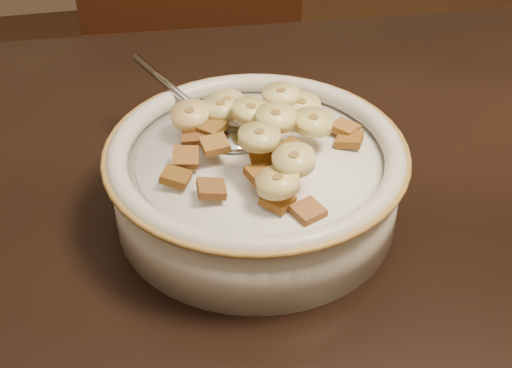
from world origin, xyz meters
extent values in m
cube|color=black|center=(0.00, 0.00, 0.73)|extent=(1.44, 0.97, 0.04)
cube|color=black|center=(0.16, 0.81, 0.51)|extent=(0.48, 0.48, 1.02)
cylinder|color=#B2ADA7|center=(0.11, 0.09, 0.78)|extent=(0.23, 0.23, 0.05)
cylinder|color=white|center=(0.11, 0.09, 0.80)|extent=(0.19, 0.19, 0.00)
ellipsoid|color=#B3B8C5|center=(0.09, 0.13, 0.81)|extent=(0.06, 0.07, 0.01)
cube|color=brown|center=(0.15, 0.16, 0.81)|extent=(0.03, 0.03, 0.01)
cube|color=brown|center=(0.06, 0.09, 0.82)|extent=(0.02, 0.02, 0.01)
cube|color=brown|center=(0.08, 0.10, 0.82)|extent=(0.02, 0.02, 0.01)
cube|color=brown|center=(0.11, 0.07, 0.82)|extent=(0.02, 0.02, 0.01)
cube|color=olive|center=(0.15, 0.16, 0.81)|extent=(0.03, 0.03, 0.01)
cube|color=brown|center=(0.16, 0.16, 0.81)|extent=(0.03, 0.03, 0.01)
cube|color=brown|center=(0.11, 0.06, 0.82)|extent=(0.03, 0.03, 0.01)
cube|color=#9C5C33|center=(0.13, 0.02, 0.81)|extent=(0.03, 0.03, 0.01)
cube|color=brown|center=(0.05, 0.07, 0.81)|extent=(0.03, 0.03, 0.01)
cube|color=brown|center=(0.08, 0.12, 0.82)|extent=(0.03, 0.03, 0.01)
cube|color=brown|center=(0.07, 0.12, 0.82)|extent=(0.02, 0.02, 0.01)
cube|color=brown|center=(0.13, 0.12, 0.82)|extent=(0.03, 0.03, 0.01)
cube|color=brown|center=(0.11, 0.05, 0.82)|extent=(0.03, 0.03, 0.01)
cube|color=#9A651A|center=(0.19, 0.11, 0.81)|extent=(0.03, 0.03, 0.01)
cube|color=brown|center=(0.19, 0.10, 0.81)|extent=(0.03, 0.03, 0.01)
cube|color=brown|center=(0.16, 0.16, 0.81)|extent=(0.02, 0.02, 0.01)
cube|color=#955924|center=(0.11, 0.03, 0.81)|extent=(0.03, 0.03, 0.01)
cube|color=brown|center=(0.12, 0.13, 0.82)|extent=(0.03, 0.03, 0.01)
cube|color=brown|center=(0.07, 0.05, 0.82)|extent=(0.02, 0.02, 0.01)
cube|color=brown|center=(0.13, 0.07, 0.82)|extent=(0.03, 0.03, 0.01)
cube|color=brown|center=(0.13, 0.11, 0.82)|extent=(0.03, 0.03, 0.01)
cylinder|color=#FFEA9B|center=(0.10, 0.14, 0.83)|extent=(0.04, 0.04, 0.01)
cylinder|color=#E8DC87|center=(0.13, 0.10, 0.84)|extent=(0.04, 0.04, 0.01)
cylinder|color=#F8E882|center=(0.13, 0.05, 0.83)|extent=(0.04, 0.04, 0.01)
cylinder|color=#E9DB88|center=(0.11, 0.12, 0.83)|extent=(0.04, 0.04, 0.02)
cylinder|color=#D2C76A|center=(0.16, 0.10, 0.83)|extent=(0.04, 0.04, 0.01)
cylinder|color=#D3C86F|center=(0.11, 0.07, 0.84)|extent=(0.04, 0.04, 0.01)
cylinder|color=beige|center=(0.09, 0.14, 0.83)|extent=(0.04, 0.04, 0.01)
cylinder|color=#D6BB7F|center=(0.11, 0.03, 0.83)|extent=(0.04, 0.04, 0.01)
cylinder|color=#EEE385|center=(0.14, 0.14, 0.83)|extent=(0.04, 0.04, 0.01)
cylinder|color=#FFEA8A|center=(0.16, 0.13, 0.82)|extent=(0.04, 0.04, 0.01)
cylinder|color=#FFD57E|center=(0.06, 0.13, 0.83)|extent=(0.04, 0.04, 0.01)
camera|label=1|loc=(0.02, -0.35, 1.13)|focal=50.00mm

